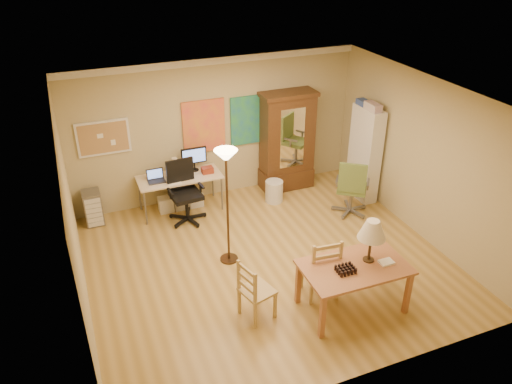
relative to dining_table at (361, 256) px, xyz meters
name	(u,v)px	position (x,y,z in m)	size (l,w,h in m)	color
floor	(268,262)	(-0.75, 1.39, -0.85)	(5.50, 5.50, 0.00)	olive
crown_molding	(214,61)	(-0.75, 3.85, 1.79)	(5.50, 0.08, 0.12)	white
corkboard	(103,138)	(-2.80, 3.86, 0.65)	(0.90, 0.04, 0.62)	tan
art_panel_left	(204,126)	(-1.00, 3.86, 0.60)	(0.80, 0.04, 1.00)	gold
art_panel_right	(249,120)	(-0.10, 3.86, 0.60)	(0.75, 0.04, 0.95)	teal
dining_table	(361,256)	(0.00, 0.00, 0.00)	(1.45, 0.89, 1.35)	brown
ladder_chair_back	(321,269)	(-0.36, 0.39, -0.39)	(0.50, 0.48, 0.99)	#A4864B
ladder_chair_left	(255,292)	(-1.40, 0.32, -0.43)	(0.50, 0.51, 0.90)	#A4864B
torchiere_lamp	(226,174)	(-1.31, 1.68, 0.69)	(0.35, 0.35, 1.92)	#3B2817
computer_desk	(181,189)	(-1.58, 3.55, -0.43)	(1.52, 0.66, 1.15)	#BCB18A
office_chair_black	(186,205)	(-1.61, 3.13, -0.55)	(0.69, 0.69, 1.12)	black
office_chair_green	(351,199)	(1.25, 2.21, -0.56)	(0.70, 0.70, 1.10)	slate
drawer_cart	(93,208)	(-3.18, 3.63, -0.54)	(0.31, 0.37, 0.62)	slate
armoire	(287,147)	(0.60, 3.63, 0.01)	(1.08, 0.51, 1.98)	#371A0F
bookshelf	(365,154)	(1.80, 2.71, 0.05)	(0.27, 0.73, 1.82)	white
wastebin	(274,191)	(0.13, 3.15, -0.64)	(0.34, 0.34, 0.43)	silver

